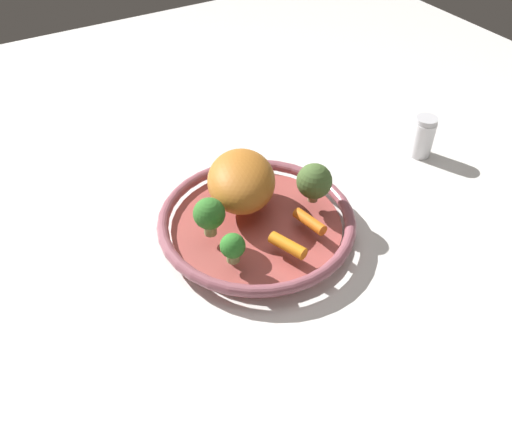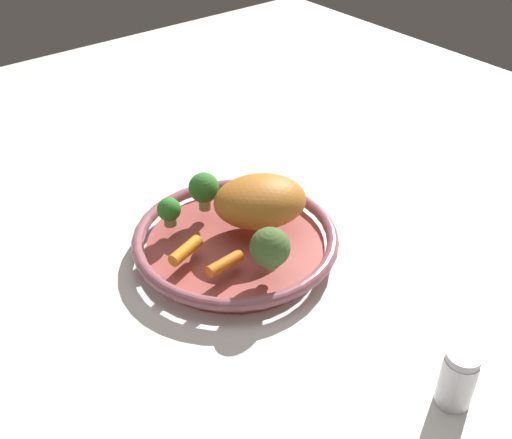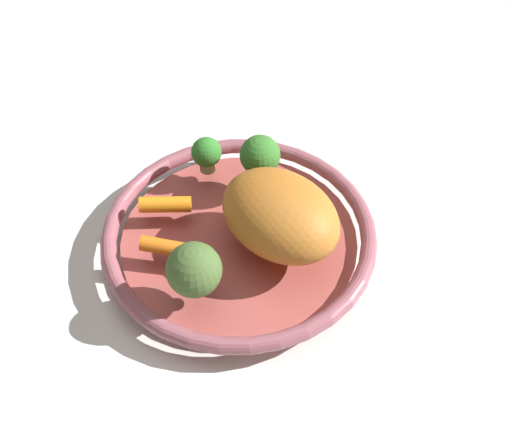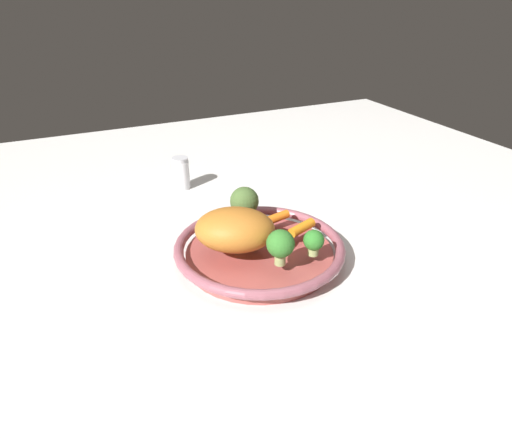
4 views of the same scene
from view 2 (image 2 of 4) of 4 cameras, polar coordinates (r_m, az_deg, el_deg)
The scene contains 9 objects.
ground_plane at distance 0.99m, azimuth -1.86°, elevation -3.04°, with size 1.98×1.98×0.00m, color silver.
serving_bowl at distance 0.97m, azimuth -1.88°, elevation -2.06°, with size 0.32×0.32×0.04m.
roast_chicken_piece at distance 0.96m, azimuth 0.45°, elevation 1.66°, with size 0.15×0.11×0.08m, color #B86C25.
baby_carrot_left at distance 0.89m, azimuth -2.89°, elevation -4.06°, with size 0.02×0.02×0.06m, color orange.
baby_carrot_back at distance 0.91m, azimuth -6.32°, elevation -2.98°, with size 0.02×0.02×0.06m, color orange.
broccoli_floret_large at distance 0.97m, azimuth -8.00°, elevation 0.83°, with size 0.04×0.04×0.05m.
broccoli_floret_mid at distance 0.99m, azimuth -4.88°, elevation 2.82°, with size 0.05×0.05×0.07m.
broccoli_floret_small at distance 0.87m, azimuth 1.29°, elevation -2.62°, with size 0.06×0.06×0.07m.
salt_shaker at distance 0.79m, azimuth 18.06°, elevation -13.71°, with size 0.04×0.04×0.08m.
Camera 2 is at (-0.45, -0.62, 0.62)m, focal length 43.51 mm.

